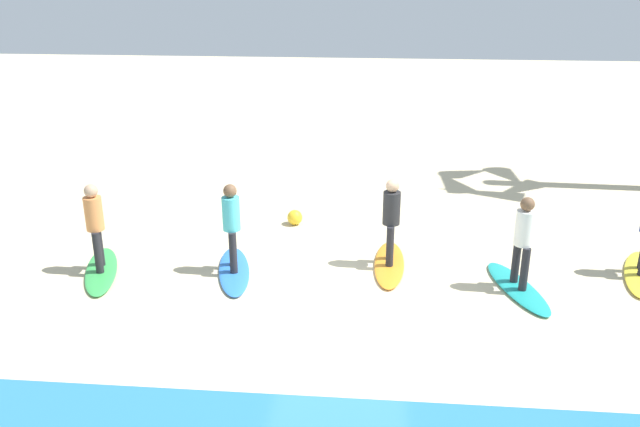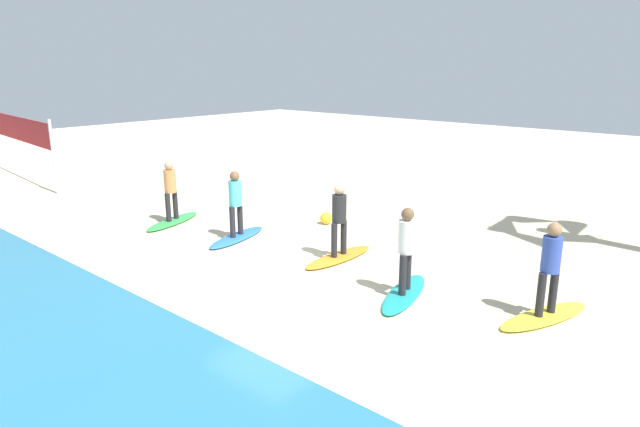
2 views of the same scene
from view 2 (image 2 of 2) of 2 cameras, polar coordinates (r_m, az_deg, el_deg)
The scene contains 13 objects.
ground_plane at distance 12.28m, azimuth -4.65°, elevation -5.21°, with size 60.00×60.00×0.00m, color beige.
surfboard_yellow at distance 10.48m, azimuth 22.13°, elevation -9.78°, with size 2.10×0.56×0.09m, color yellow.
surfer_yellow at distance 10.12m, azimuth 22.68°, elevation -4.66°, with size 0.32×0.44×1.64m.
surfboard_teal at distance 10.74m, azimuth 8.68°, elevation -8.16°, with size 2.10×0.56×0.09m, color teal.
surfer_teal at distance 10.39m, azimuth 8.90°, elevation -3.13°, with size 0.32×0.45×1.64m.
surfboard_orange at distance 12.53m, azimuth 1.95°, elevation -4.51°, with size 2.10×0.56×0.09m, color orange.
surfer_orange at distance 12.23m, azimuth 1.99°, elevation -0.14°, with size 0.32×0.46×1.64m.
surfboard_blue at distance 14.09m, azimuth -8.55°, elevation -2.43°, with size 2.10×0.56×0.09m, color blue.
surfer_blue at distance 13.82m, azimuth -8.71°, elevation 1.49°, with size 0.32×0.45×1.64m.
surfboard_green at distance 15.86m, azimuth -14.93°, elevation -0.78°, with size 2.10×0.56×0.09m, color green.
surfer_green at distance 15.62m, azimuth -15.18°, elevation 2.72°, with size 0.32×0.44×1.64m.
volleyball_net at distance 24.82m, azimuth -29.21°, elevation 7.57°, with size 9.06×0.96×2.50m.
beach_ball at distance 15.17m, azimuth 0.63°, elevation -0.49°, with size 0.33×0.33×0.33m, color yellow.
Camera 2 is at (-8.29, 7.99, 4.28)m, focal length 31.04 mm.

